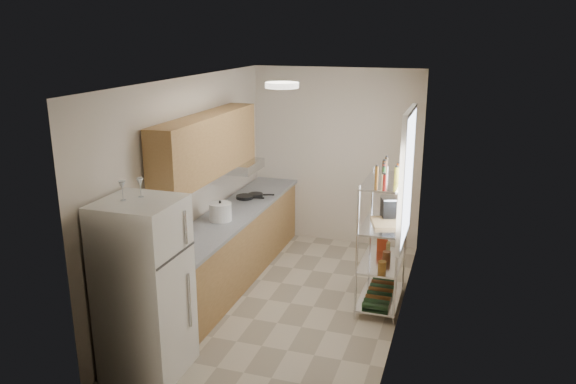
# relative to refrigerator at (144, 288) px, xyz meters

# --- Properties ---
(room) EXTENTS (2.52, 4.42, 2.62)m
(room) POSITION_rel_refrigerator_xyz_m (0.87, 1.67, 0.46)
(room) COLOR #BFB39B
(room) RESTS_ON ground
(counter_run) EXTENTS (0.63, 3.51, 0.90)m
(counter_run) POSITION_rel_refrigerator_xyz_m (-0.05, 2.11, -0.38)
(counter_run) COLOR #A87D47
(counter_run) RESTS_ON ground
(upper_cabinets) EXTENTS (0.33, 2.20, 0.72)m
(upper_cabinets) POSITION_rel_refrigerator_xyz_m (-0.18, 1.77, 0.97)
(upper_cabinets) COLOR #A87D47
(upper_cabinets) RESTS_ON room
(range_hood) EXTENTS (0.50, 0.60, 0.12)m
(range_hood) POSITION_rel_refrigerator_xyz_m (-0.13, 2.57, 0.55)
(range_hood) COLOR #B7BABC
(range_hood) RESTS_ON room
(window) EXTENTS (0.06, 1.00, 1.46)m
(window) POSITION_rel_refrigerator_xyz_m (2.10, 2.02, 0.71)
(window) COLOR white
(window) RESTS_ON room
(bakers_rack) EXTENTS (0.45, 0.90, 1.73)m
(bakers_rack) POSITION_rel_refrigerator_xyz_m (1.88, 1.97, 0.27)
(bakers_rack) COLOR silver
(bakers_rack) RESTS_ON ground
(ceiling_dome) EXTENTS (0.34, 0.34, 0.05)m
(ceiling_dome) POSITION_rel_refrigerator_xyz_m (0.87, 1.37, 1.73)
(ceiling_dome) COLOR white
(ceiling_dome) RESTS_ON room
(refrigerator) EXTENTS (0.69, 0.69, 1.67)m
(refrigerator) POSITION_rel_refrigerator_xyz_m (0.00, 0.00, 0.00)
(refrigerator) COLOR white
(refrigerator) RESTS_ON ground
(wine_glass_a) EXTENTS (0.06, 0.06, 0.18)m
(wine_glass_a) POSITION_rel_refrigerator_xyz_m (-0.12, -0.03, 0.93)
(wine_glass_a) COLOR silver
(wine_glass_a) RESTS_ON refrigerator
(wine_glass_b) EXTENTS (0.06, 0.06, 0.17)m
(wine_glass_b) POSITION_rel_refrigerator_xyz_m (-0.03, 0.11, 0.92)
(wine_glass_b) COLOR silver
(wine_glass_b) RESTS_ON refrigerator
(rice_cooker) EXTENTS (0.27, 0.27, 0.22)m
(rice_cooker) POSITION_rel_refrigerator_xyz_m (-0.05, 1.79, 0.17)
(rice_cooker) COLOR silver
(rice_cooker) RESTS_ON counter_run
(frying_pan_large) EXTENTS (0.25, 0.25, 0.04)m
(frying_pan_large) POSITION_rel_refrigerator_xyz_m (-0.12, 2.72, 0.08)
(frying_pan_large) COLOR black
(frying_pan_large) RESTS_ON counter_run
(frying_pan_small) EXTENTS (0.25, 0.25, 0.04)m
(frying_pan_small) POSITION_rel_refrigerator_xyz_m (-0.01, 2.86, 0.08)
(frying_pan_small) COLOR black
(frying_pan_small) RESTS_ON counter_run
(cutting_board) EXTENTS (0.42, 0.48, 0.03)m
(cutting_board) POSITION_rel_refrigerator_xyz_m (1.91, 1.95, 0.19)
(cutting_board) COLOR tan
(cutting_board) RESTS_ON bakers_rack
(espresso_machine) EXTENTS (0.21, 0.25, 0.25)m
(espresso_machine) POSITION_rel_refrigerator_xyz_m (1.89, 2.15, 0.30)
(espresso_machine) COLOR black
(espresso_machine) RESTS_ON bakers_rack
(storage_bag) EXTENTS (0.11, 0.16, 0.18)m
(storage_bag) POSITION_rel_refrigerator_xyz_m (1.83, 2.30, -0.19)
(storage_bag) COLOR #AC3415
(storage_bag) RESTS_ON bakers_rack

